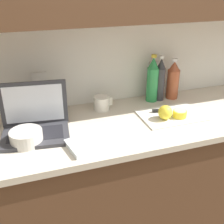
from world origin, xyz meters
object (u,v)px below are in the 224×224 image
at_px(bottle_green_soda, 173,80).
at_px(bottle_water_clear, 152,80).
at_px(laptop, 35,122).
at_px(lemon_whole_beside, 165,112).
at_px(measuring_cup, 102,103).
at_px(bottle_oil_tall, 160,80).
at_px(cutting_board, 171,115).
at_px(knife, 167,110).
at_px(lemon_half_cut, 180,114).
at_px(bowl_white, 26,137).

height_order(bottle_green_soda, bottle_water_clear, bottle_water_clear).
height_order(laptop, lemon_whole_beside, laptop).
bearing_deg(laptop, lemon_whole_beside, -0.25).
height_order(lemon_whole_beside, measuring_cup, lemon_whole_beside).
xyz_separation_m(laptop, measuring_cup, (0.41, 0.16, -0.02)).
bearing_deg(bottle_oil_tall, measuring_cup, -175.79).
bearing_deg(measuring_cup, bottle_oil_tall, 4.21).
xyz_separation_m(cutting_board, measuring_cup, (-0.36, 0.22, 0.04)).
relative_size(laptop, bottle_water_clear, 1.20).
xyz_separation_m(knife, lemon_half_cut, (0.04, -0.09, 0.01)).
relative_size(lemon_whole_beside, bowl_white, 0.52).
bearing_deg(knife, bowl_white, -161.66).
xyz_separation_m(bottle_water_clear, bowl_white, (-0.82, -0.29, -0.11)).
bearing_deg(bottle_green_soda, knife, -126.22).
xyz_separation_m(bottle_oil_tall, bowl_white, (-0.87, -0.29, -0.10)).
height_order(lemon_half_cut, lemon_whole_beside, lemon_whole_beside).
bearing_deg(measuring_cup, cutting_board, -30.73).
distance_m(laptop, bottle_water_clear, 0.79).
relative_size(laptop, bottle_oil_tall, 1.24).
bearing_deg(knife, laptop, -168.40).
xyz_separation_m(laptop, bottle_water_clear, (0.77, 0.19, 0.08)).
distance_m(cutting_board, knife, 0.05).
relative_size(lemon_whole_beside, measuring_cup, 0.70).
height_order(bottle_green_soda, measuring_cup, bottle_green_soda).
bearing_deg(lemon_half_cut, bowl_white, -179.99).
xyz_separation_m(lemon_whole_beside, bowl_white, (-0.77, -0.01, -0.01)).
bearing_deg(measuring_cup, lemon_whole_beside, -39.93).
distance_m(cutting_board, lemon_whole_beside, 0.08).
bearing_deg(lemon_whole_beside, lemon_half_cut, -3.28).
xyz_separation_m(laptop, bowl_white, (-0.05, -0.10, -0.03)).
xyz_separation_m(lemon_half_cut, bottle_green_soda, (0.11, 0.29, 0.10)).
bearing_deg(lemon_whole_beside, measuring_cup, 140.07).
bearing_deg(bottle_water_clear, bottle_green_soda, 0.00).
distance_m(laptop, bottle_oil_tall, 0.85).
xyz_separation_m(cutting_board, lemon_half_cut, (0.03, -0.04, 0.02)).
bearing_deg(bottle_oil_tall, cutting_board, -100.83).
relative_size(lemon_whole_beside, bottle_oil_tall, 0.27).
bearing_deg(bottle_water_clear, knife, -88.68).
distance_m(knife, bottle_oil_tall, 0.24).
distance_m(cutting_board, measuring_cup, 0.42).
height_order(lemon_whole_beside, bottle_oil_tall, bottle_oil_tall).
xyz_separation_m(laptop, lemon_half_cut, (0.81, -0.10, -0.03)).
relative_size(cutting_board, lemon_whole_beside, 4.47).
height_order(lemon_half_cut, bottle_green_soda, bottle_green_soda).
bearing_deg(lemon_half_cut, lemon_whole_beside, 176.72).
relative_size(bottle_oil_tall, measuring_cup, 2.57).
bearing_deg(lemon_half_cut, knife, 113.21).
relative_size(lemon_half_cut, bowl_white, 0.50).
bearing_deg(bottle_oil_tall, bottle_water_clear, -180.00).
relative_size(lemon_half_cut, bottle_green_soda, 0.29).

